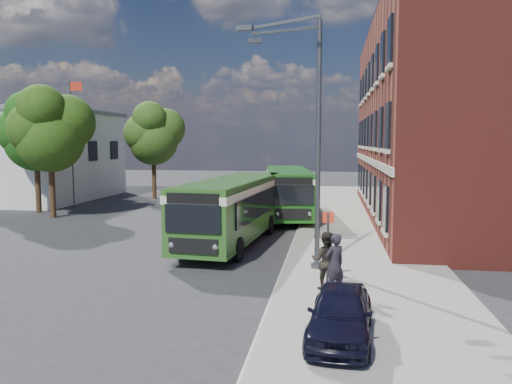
% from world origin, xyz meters
% --- Properties ---
extents(ground, '(120.00, 120.00, 0.00)m').
position_xyz_m(ground, '(0.00, 0.00, 0.00)').
color(ground, '#2B2B2E').
rests_on(ground, ground).
extents(pavement, '(6.00, 48.00, 0.15)m').
position_xyz_m(pavement, '(7.00, 8.00, 0.07)').
color(pavement, gray).
rests_on(pavement, ground).
extents(kerb_line, '(0.12, 48.00, 0.01)m').
position_xyz_m(kerb_line, '(3.95, 8.00, 0.01)').
color(kerb_line, beige).
rests_on(kerb_line, ground).
extents(brick_office, '(12.10, 26.00, 14.20)m').
position_xyz_m(brick_office, '(14.00, 12.00, 6.97)').
color(brick_office, maroon).
rests_on(brick_office, ground).
extents(white_building, '(9.40, 13.40, 7.30)m').
position_xyz_m(white_building, '(-18.00, 18.00, 3.66)').
color(white_building, silver).
rests_on(white_building, ground).
extents(flagpole, '(0.95, 0.10, 9.00)m').
position_xyz_m(flagpole, '(-12.45, 13.00, 4.94)').
color(flagpole, '#3D4042').
rests_on(flagpole, ground).
extents(street_lamp, '(2.96, 2.38, 9.00)m').
position_xyz_m(street_lamp, '(4.84, -2.00, 4.79)').
color(street_lamp, '#3D4042').
rests_on(street_lamp, ground).
extents(bus_stop_sign, '(0.35, 0.08, 2.52)m').
position_xyz_m(bus_stop_sign, '(5.60, -4.20, 1.51)').
color(bus_stop_sign, '#3D4042').
rests_on(bus_stop_sign, ground).
extents(bus_front, '(3.49, 10.91, 3.02)m').
position_xyz_m(bus_front, '(1.18, 2.61, 1.83)').
color(bus_front, '#2A581D').
rests_on(bus_front, ground).
extents(bus_rear, '(3.98, 10.69, 3.02)m').
position_xyz_m(bus_rear, '(3.00, 11.16, 1.83)').
color(bus_rear, '#185714').
rests_on(bus_rear, ground).
extents(parked_car, '(1.73, 3.70, 1.23)m').
position_xyz_m(parked_car, '(5.94, -8.60, 0.76)').
color(parked_car, black).
rests_on(parked_car, pavement).
extents(pedestrian_a, '(0.81, 0.78, 1.87)m').
position_xyz_m(pedestrian_a, '(5.82, -5.21, 1.08)').
color(pedestrian_a, black).
rests_on(pedestrian_a, pavement).
extents(pedestrian_b, '(0.98, 0.81, 1.83)m').
position_xyz_m(pedestrian_b, '(5.54, -4.68, 1.06)').
color(pedestrian_b, black).
rests_on(pedestrian_b, pavement).
extents(tree_left, '(4.84, 4.60, 8.17)m').
position_xyz_m(tree_left, '(-11.49, 8.61, 5.55)').
color(tree_left, '#322012').
rests_on(tree_left, ground).
extents(tree_mid, '(4.75, 4.51, 8.01)m').
position_xyz_m(tree_mid, '(-13.70, 10.60, 5.44)').
color(tree_mid, '#322012').
rests_on(tree_mid, ground).
extents(tree_right, '(4.76, 4.52, 8.03)m').
position_xyz_m(tree_right, '(-8.92, 19.74, 5.45)').
color(tree_right, '#322012').
rests_on(tree_right, ground).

